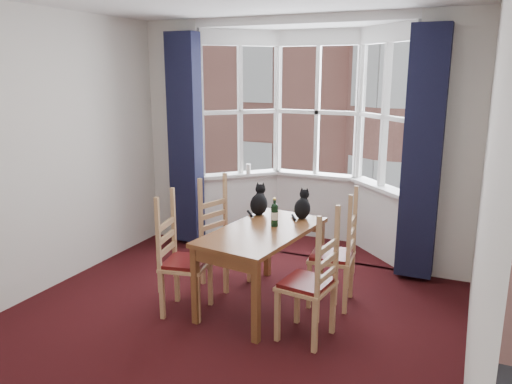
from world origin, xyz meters
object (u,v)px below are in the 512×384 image
Objects in this scene: chair_right_near at (316,287)px; chair_left_near at (177,263)px; candle_tall at (248,169)px; dining_table at (263,240)px; chair_left_far at (220,239)px; cat_right at (303,207)px; wine_bottle at (275,214)px; cat_left at (259,202)px; chair_right_far at (341,258)px.

chair_left_near is at bearing -179.20° from chair_right_near.
candle_tall reaches higher than chair_right_near.
dining_table is 1.56× the size of chair_left_far.
chair_left_far is at bearing 152.62° from dining_table.
cat_right is 0.40m from wine_bottle.
candle_tall is at bearing 126.62° from chair_right_near.
chair_left_near is 1.08m from cat_left.
chair_left_far is 2.78× the size of cat_left.
wine_bottle is at bearing -165.57° from chair_right_far.
chair_left_near is 2.99× the size of cat_right.
chair_left_near is 1.00× the size of chair_right_far.
chair_right_far is at bearing -24.08° from cat_right.
dining_table is at bearing -27.38° from chair_left_far.
chair_left_near is 1.00× the size of chair_right_near.
chair_right_near is at bearing -91.32° from chair_right_far.
cat_right is (0.21, 0.51, 0.21)m from dining_table.
wine_bottle is at bearing -14.68° from chair_left_far.
wine_bottle reaches higher than chair_left_near.
wine_bottle reaches higher than chair_right_near.
cat_right is 1.73m from candle_tall.
wine_bottle is (-0.62, -0.16, 0.40)m from chair_right_far.
dining_table is 4.35× the size of cat_left.
chair_left_far is 3.33× the size of wine_bottle.
candle_tall is (-1.18, 1.26, 0.07)m from cat_right.
chair_left_near is 1.00× the size of chair_left_far.
chair_right_near is at bearing -44.56° from cat_left.
wine_bottle is at bearing -112.89° from cat_right.
cat_left is at bearing 117.30° from dining_table.
cat_left is at bearing 135.44° from chair_right_near.
cat_right is (0.89, 0.96, 0.40)m from chair_left_near.
dining_table is 1.56× the size of chair_right_near.
chair_right_near is at bearing -64.48° from cat_right.
candle_tall is (-0.97, 1.77, 0.28)m from dining_table.
chair_right_near is 3.33× the size of wine_bottle.
candle_tall is at bearing 133.29° from cat_right.
chair_right_far is 6.85× the size of candle_tall.
chair_right_far is (1.31, -0.02, 0.00)m from chair_left_far.
chair_left_near and chair_right_far have the same top height.
chair_left_far is 1.50m from chair_right_near.
cat_left is at bearing 18.84° from chair_left_far.
chair_right_far is 0.65m from cat_right.
cat_right reaches higher than chair_left_near.
chair_right_far is at bearing -41.61° from candle_tall.
chair_right_near is 2.78m from candle_tall.
chair_right_near is 0.92m from wine_bottle.
chair_left_far is (-0.63, 0.33, -0.18)m from dining_table.
candle_tall is at bearing 97.65° from chair_left_near.
chair_right_far is at bearing -0.96° from chair_left_far.
wine_bottle is at bearing -46.68° from cat_left.
chair_left_far is at bearing 179.04° from chair_right_far.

